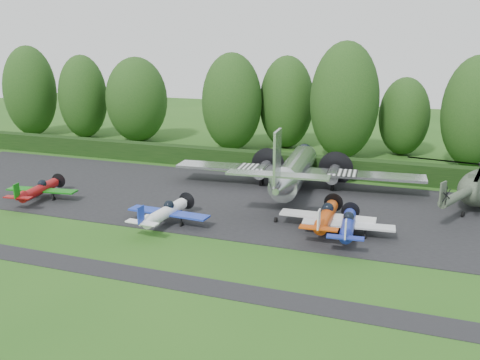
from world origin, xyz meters
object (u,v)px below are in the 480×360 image
(light_plane_red, at_px, (39,190))
(light_plane_blue, at_px, (348,225))
(transport_plane, at_px, (294,170))
(light_plane_white, at_px, (165,212))
(light_plane_orange, at_px, (326,216))

(light_plane_red, xyz_separation_m, light_plane_blue, (26.38, 0.17, 0.03))
(transport_plane, bearing_deg, light_plane_white, -114.19)
(transport_plane, distance_m, light_plane_blue, 11.89)
(transport_plane, height_order, light_plane_red, transport_plane)
(transport_plane, xyz_separation_m, light_plane_red, (-19.89, -10.08, -1.05))
(light_plane_orange, bearing_deg, transport_plane, 120.67)
(transport_plane, distance_m, light_plane_red, 22.32)
(light_plane_red, height_order, light_plane_orange, light_plane_orange)
(light_plane_blue, bearing_deg, light_plane_orange, 153.30)
(light_plane_white, bearing_deg, light_plane_blue, 5.31)
(light_plane_white, height_order, light_plane_blue, light_plane_white)
(transport_plane, height_order, light_plane_orange, transport_plane)
(transport_plane, bearing_deg, light_plane_blue, -51.43)
(light_plane_blue, bearing_deg, light_plane_white, -165.63)
(light_plane_white, xyz_separation_m, light_plane_orange, (11.50, 3.11, 0.08))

